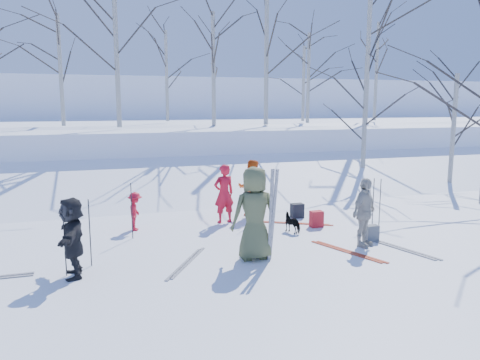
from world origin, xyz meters
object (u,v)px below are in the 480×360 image
object	(u,v)px
backpack_dark	(297,211)
skier_red_seated	(135,211)
skier_grey_west	(72,237)
backpack_red	(316,219)
backpack_grey	(371,233)
skier_redor_behind	(251,188)
skier_cream_east	(364,212)
dog	(293,223)
skier_olive_center	(254,213)
skier_red_north	(224,194)

from	to	relation	value
backpack_dark	skier_red_seated	bearing A→B (deg)	179.81
skier_grey_west	backpack_red	bearing A→B (deg)	106.95
skier_grey_west	backpack_grey	size ratio (longest dim) A/B	3.93
skier_redor_behind	skier_grey_west	size ratio (longest dim) A/B	1.08
skier_red_seated	backpack_grey	world-z (taller)	skier_red_seated
backpack_grey	backpack_red	bearing A→B (deg)	112.53
skier_red_seated	backpack_dark	xyz separation A→B (m)	(4.43, -0.02, -0.29)
skier_cream_east	skier_grey_west	distance (m)	6.12
backpack_grey	skier_cream_east	bearing A→B (deg)	-145.70
skier_grey_west	skier_red_seated	bearing A→B (deg)	154.32
skier_red_seated	backpack_red	bearing A→B (deg)	-89.94
skier_red_seated	backpack_grey	distance (m)	5.77
skier_cream_east	backpack_grey	distance (m)	0.75
dog	skier_redor_behind	bearing A→B (deg)	-101.75
skier_redor_behind	backpack_dark	world-z (taller)	skier_redor_behind
skier_grey_west	backpack_dark	bearing A→B (deg)	116.15
skier_cream_east	backpack_red	distance (m)	1.91
skier_red_seated	dog	world-z (taller)	skier_red_seated
dog	backpack_grey	world-z (taller)	dog
skier_olive_center	skier_red_north	world-z (taller)	skier_olive_center
skier_redor_behind	skier_red_seated	size ratio (longest dim) A/B	1.65
skier_olive_center	backpack_dark	bearing A→B (deg)	-129.61
dog	backpack_grey	bearing A→B (deg)	113.76
backpack_red	backpack_dark	size ratio (longest dim) A/B	1.05
skier_grey_west	dog	world-z (taller)	skier_grey_west
dog	backpack_red	world-z (taller)	dog
skier_grey_west	dog	size ratio (longest dim) A/B	2.64
skier_red_seated	skier_olive_center	bearing A→B (deg)	-130.91
skier_cream_east	skier_grey_west	size ratio (longest dim) A/B	1.03
skier_olive_center	skier_grey_west	xyz separation A→B (m)	(-3.50, 0.07, -0.21)
skier_grey_west	backpack_dark	distance (m)	6.52
backpack_dark	skier_cream_east	bearing A→B (deg)	-83.94
skier_cream_east	backpack_red	size ratio (longest dim) A/B	3.68
backpack_grey	skier_red_seated	bearing A→B (deg)	152.95
dog	backpack_grey	size ratio (longest dim) A/B	1.49
skier_olive_center	skier_red_north	bearing A→B (deg)	-95.65
skier_olive_center	backpack_red	size ratio (longest dim) A/B	4.57
skier_grey_west	backpack_grey	bearing A→B (deg)	92.22
dog	backpack_dark	distance (m)	1.51
skier_red_seated	backpack_red	size ratio (longest dim) A/B	2.32
backpack_red	skier_olive_center	bearing A→B (deg)	-141.30
skier_cream_east	dog	size ratio (longest dim) A/B	2.73
skier_red_seated	skier_cream_east	distance (m)	5.56
skier_grey_west	backpack_grey	xyz separation A→B (m)	(6.51, 0.29, -0.56)
skier_red_north	backpack_red	xyz separation A→B (m)	(2.16, -1.16, -0.58)
skier_red_seated	skier_grey_west	size ratio (longest dim) A/B	0.65
backpack_grey	backpack_dark	xyz separation A→B (m)	(-0.70, 2.61, 0.01)
skier_redor_behind	skier_cream_east	xyz separation A→B (m)	(1.45, -3.48, -0.03)
skier_cream_east	backpack_dark	distance (m)	2.95
skier_red_north	backpack_red	world-z (taller)	skier_red_north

